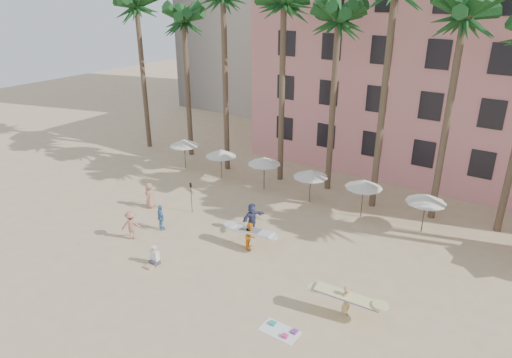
{
  "coord_description": "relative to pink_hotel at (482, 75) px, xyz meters",
  "views": [
    {
      "loc": [
        12.51,
        -14.54,
        14.39
      ],
      "look_at": [
        -1.31,
        6.0,
        4.0
      ],
      "focal_mm": 32.0,
      "sensor_mm": 36.0,
      "label": 1
    }
  ],
  "objects": [
    {
      "name": "carrier_yellow",
      "position": [
        -0.7,
        -23.7,
        -7.06
      ],
      "size": [
        3.15,
        1.22,
        1.64
      ],
      "color": "tan",
      "rests_on": "ground"
    },
    {
      "name": "beachgoers",
      "position": [
        -12.94,
        -21.52,
        -7.07
      ],
      "size": [
        8.9,
        6.52,
        1.91
      ],
      "color": "#528BBF",
      "rests_on": "ground"
    },
    {
      "name": "umbrella_row",
      "position": [
        -10.0,
        -13.5,
        -5.67
      ],
      "size": [
        22.5,
        2.7,
        2.73
      ],
      "color": "#332B23",
      "rests_on": "ground"
    },
    {
      "name": "pink_hotel",
      "position": [
        0.0,
        0.0,
        0.0
      ],
      "size": [
        35.0,
        14.0,
        16.0
      ],
      "primitive_type": "cube",
      "color": "#DC8A86",
      "rests_on": "ground"
    },
    {
      "name": "seated_man",
      "position": [
        -11.43,
        -25.63,
        -7.61
      ],
      "size": [
        0.49,
        0.86,
        1.12
      ],
      "color": "#3F3F4C",
      "rests_on": "ground"
    },
    {
      "name": "palm_row",
      "position": [
        -6.49,
        -11.0,
        4.97
      ],
      "size": [
        44.4,
        5.4,
        16.3
      ],
      "color": "brown",
      "rests_on": "ground"
    },
    {
      "name": "beach_towel",
      "position": [
        -2.71,
        -26.3,
        -7.97
      ],
      "size": [
        1.81,
        1.02,
        0.14
      ],
      "color": "white",
      "rests_on": "ground"
    },
    {
      "name": "paddle",
      "position": [
        -13.97,
        -19.53,
        -6.59
      ],
      "size": [
        0.18,
        0.04,
        2.23
      ],
      "color": "black",
      "rests_on": "ground"
    },
    {
      "name": "ground",
      "position": [
        -7.0,
        -26.0,
        -8.0
      ],
      "size": [
        120.0,
        120.0,
        0.0
      ],
      "primitive_type": "plane",
      "color": "#D1B789",
      "rests_on": "ground"
    },
    {
      "name": "carrier_white",
      "position": [
        -7.95,
        -21.12,
        -7.1
      ],
      "size": [
        2.9,
        0.98,
        1.67
      ],
      "color": "orange",
      "rests_on": "ground"
    }
  ]
}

